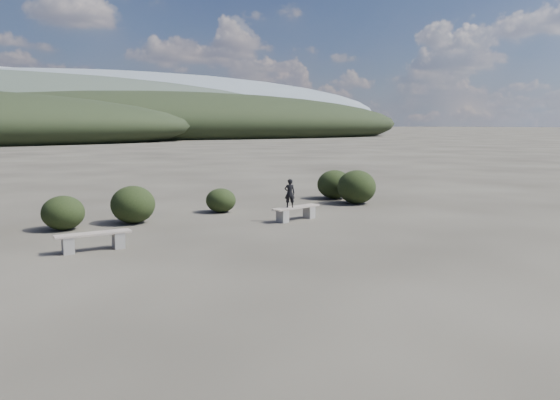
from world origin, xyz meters
TOP-DOWN VIEW (x-y plane):
  - ground at (0.00, 0.00)m, footprint 1200.00×1200.00m
  - bench_left at (-4.03, 5.00)m, footprint 1.73×0.38m
  - bench_right at (2.27, 6.18)m, footprint 1.75×0.73m
  - seated_person at (2.00, 6.12)m, footprint 0.38×0.32m
  - shrub_a at (-4.25, 8.11)m, footprint 1.18×1.18m
  - shrub_b at (-2.25, 8.19)m, footprint 1.32×1.32m
  - shrub_c at (0.87, 8.78)m, footprint 1.02×1.02m
  - shrub_d at (6.10, 8.11)m, footprint 1.44×1.44m
  - shrub_e at (6.20, 9.68)m, footprint 1.38×1.38m

SIDE VIEW (x-z plane):
  - ground at x=0.00m, z-range 0.00..0.00m
  - bench_right at x=2.27m, z-range 0.05..0.47m
  - bench_left at x=-4.03m, z-range 0.05..0.48m
  - shrub_c at x=0.87m, z-range 0.00..0.81m
  - shrub_a at x=-4.25m, z-range 0.00..0.97m
  - shrub_b at x=-2.25m, z-range 0.00..1.13m
  - shrub_e at x=6.20m, z-range 0.00..1.15m
  - shrub_d at x=6.10m, z-range 0.00..1.26m
  - seated_person at x=2.00m, z-range 0.43..1.31m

